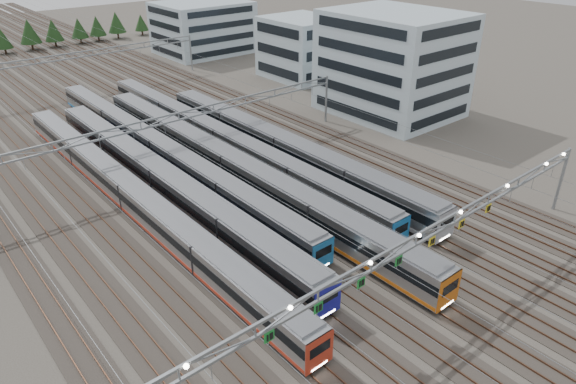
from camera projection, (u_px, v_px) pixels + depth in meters
ground at (407, 308)px, 46.37m from camera, size 400.00×400.00×0.00m
track_bed at (47, 71)px, 113.38m from camera, size 54.00×260.00×5.42m
train_a at (131, 195)px, 60.97m from camera, size 2.84×65.93×3.70m
train_b at (162, 181)px, 63.89m from camera, size 3.11×59.70×4.06m
train_c at (159, 150)px, 72.92m from camera, size 2.84×67.95×3.70m
train_d at (231, 166)px, 67.68m from camera, size 3.08×67.69×4.02m
train_e at (222, 139)px, 76.39m from camera, size 2.89×67.66×3.76m
train_f at (283, 148)px, 72.89m from camera, size 3.19×54.94×4.16m
gantry_near at (417, 243)px, 42.94m from camera, size 56.36×0.61×8.08m
gantry_mid at (179, 123)px, 70.46m from camera, size 56.36×0.36×8.00m
gantry_far at (66, 61)px, 100.93m from camera, size 56.36×0.36×8.00m
depot_bldg_south at (392, 64)px, 89.77m from camera, size 18.00×22.00×17.54m
depot_bldg_mid at (302, 48)px, 111.95m from camera, size 14.00×16.00×12.72m
depot_bldg_north at (203, 28)px, 132.87m from camera, size 22.00×18.00×12.69m
treeline at (2, 37)px, 132.39m from camera, size 93.80×5.60×7.02m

